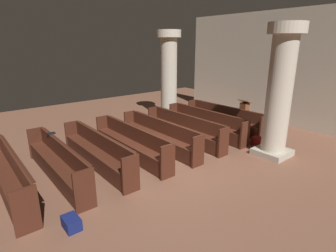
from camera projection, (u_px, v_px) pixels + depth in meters
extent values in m
plane|color=brown|center=(168.00, 161.00, 7.62)|extent=(19.20, 19.20, 0.00)
cube|color=beige|center=(285.00, 69.00, 10.65)|extent=(10.00, 0.16, 4.50)
cube|color=#4C2316|center=(223.00, 118.00, 10.39)|extent=(3.40, 0.38, 0.05)
cube|color=#4C2316|center=(227.00, 112.00, 10.43)|extent=(3.40, 0.04, 0.43)
cube|color=#411E13|center=(228.00, 106.00, 10.39)|extent=(3.27, 0.06, 0.02)
cube|color=#442014|center=(192.00, 110.00, 11.67)|extent=(0.06, 0.44, 0.89)
cube|color=#442014|center=(263.00, 129.00, 9.11)|extent=(0.06, 0.44, 0.89)
cube|color=#482115|center=(220.00, 125.00, 10.35)|extent=(3.40, 0.03, 0.39)
cube|color=#4C2316|center=(205.00, 123.00, 9.75)|extent=(3.40, 0.38, 0.05)
cube|color=#4C2316|center=(208.00, 116.00, 9.78)|extent=(3.40, 0.04, 0.43)
cube|color=#411E13|center=(209.00, 111.00, 9.75)|extent=(3.27, 0.06, 0.02)
cube|color=#442014|center=(174.00, 114.00, 11.03)|extent=(0.06, 0.44, 0.89)
cube|color=#442014|center=(245.00, 135.00, 8.47)|extent=(0.06, 0.44, 0.89)
cube|color=#482115|center=(201.00, 130.00, 9.71)|extent=(3.40, 0.03, 0.39)
cube|color=#4C2316|center=(183.00, 129.00, 9.11)|extent=(3.40, 0.38, 0.05)
cube|color=#4C2316|center=(187.00, 121.00, 9.14)|extent=(3.40, 0.04, 0.43)
cube|color=#411E13|center=(188.00, 115.00, 9.11)|extent=(3.27, 0.06, 0.02)
cube|color=#442014|center=(153.00, 118.00, 10.38)|extent=(0.06, 0.44, 0.89)
cube|color=#442014|center=(223.00, 142.00, 7.83)|extent=(0.06, 0.44, 0.89)
cube|color=#482115|center=(180.00, 136.00, 9.07)|extent=(3.40, 0.03, 0.39)
cube|color=#4C2316|center=(159.00, 135.00, 8.47)|extent=(3.40, 0.38, 0.05)
cube|color=#4C2316|center=(163.00, 127.00, 8.50)|extent=(3.40, 0.04, 0.43)
cube|color=#411E13|center=(164.00, 121.00, 8.47)|extent=(3.27, 0.06, 0.02)
cube|color=#442014|center=(130.00, 123.00, 9.74)|extent=(0.06, 0.44, 0.89)
cube|color=#442014|center=(198.00, 151.00, 7.18)|extent=(0.06, 0.44, 0.89)
cube|color=#482115|center=(155.00, 143.00, 8.42)|extent=(3.40, 0.03, 0.39)
cube|color=#4C2316|center=(130.00, 143.00, 7.82)|extent=(3.40, 0.38, 0.05)
cube|color=#4C2316|center=(135.00, 134.00, 7.85)|extent=(3.40, 0.05, 0.43)
cube|color=#411E13|center=(136.00, 127.00, 7.82)|extent=(3.27, 0.06, 0.02)
cube|color=#442014|center=(103.00, 129.00, 9.10)|extent=(0.06, 0.44, 0.89)
cube|color=#442014|center=(168.00, 162.00, 6.54)|extent=(0.06, 0.44, 0.89)
cube|color=#482115|center=(125.00, 151.00, 7.78)|extent=(3.40, 0.03, 0.39)
cube|color=#4C2316|center=(97.00, 152.00, 7.18)|extent=(3.40, 0.38, 0.05)
cube|color=#4C2316|center=(102.00, 142.00, 7.21)|extent=(3.40, 0.04, 0.43)
cube|color=#411E13|center=(103.00, 135.00, 7.18)|extent=(3.27, 0.06, 0.02)
cube|color=#442014|center=(73.00, 135.00, 8.45)|extent=(0.06, 0.44, 0.89)
cube|color=#442014|center=(131.00, 175.00, 5.90)|extent=(0.06, 0.44, 0.89)
cube|color=#482115|center=(91.00, 161.00, 7.14)|extent=(3.40, 0.03, 0.39)
cube|color=#4C2316|center=(56.00, 162.00, 6.54)|extent=(3.40, 0.38, 0.05)
cube|color=#4C2316|center=(62.00, 152.00, 6.57)|extent=(3.40, 0.04, 0.43)
cube|color=#411E13|center=(63.00, 143.00, 6.54)|extent=(3.27, 0.06, 0.02)
cube|color=#442014|center=(37.00, 143.00, 7.81)|extent=(0.06, 0.44, 0.89)
cube|color=#442014|center=(85.00, 191.00, 5.26)|extent=(0.06, 0.44, 0.89)
cube|color=#482115|center=(50.00, 172.00, 6.49)|extent=(3.40, 0.03, 0.39)
cube|color=#4C2316|center=(7.00, 175.00, 5.89)|extent=(3.40, 0.38, 0.05)
cube|color=#4C2316|center=(14.00, 163.00, 5.93)|extent=(3.40, 0.04, 0.43)
cube|color=#411E13|center=(15.00, 154.00, 5.89)|extent=(3.27, 0.06, 0.02)
cube|color=#442014|center=(26.00, 211.00, 4.61)|extent=(0.06, 0.44, 0.89)
cube|color=#482115|center=(0.00, 187.00, 5.85)|extent=(3.40, 0.03, 0.39)
cube|color=#B6AD9A|center=(272.00, 152.00, 8.05)|extent=(0.94, 0.94, 0.18)
cylinder|color=beige|center=(279.00, 95.00, 7.54)|extent=(0.69, 0.69, 3.28)
cylinder|color=beige|center=(287.00, 28.00, 7.01)|extent=(1.01, 1.01, 0.30)
cube|color=#B6AD9A|center=(169.00, 117.00, 11.98)|extent=(0.94, 0.94, 0.18)
cylinder|color=beige|center=(169.00, 78.00, 11.47)|extent=(0.69, 0.69, 3.28)
cylinder|color=beige|center=(169.00, 34.00, 10.94)|extent=(1.01, 1.01, 0.30)
cube|color=brown|center=(243.00, 125.00, 10.97)|extent=(0.45, 0.45, 0.06)
cube|color=brown|center=(244.00, 114.00, 10.84)|extent=(0.28, 0.28, 0.95)
cube|color=brown|center=(245.00, 101.00, 10.68)|extent=(0.48, 0.35, 0.15)
cube|color=black|center=(51.00, 133.00, 7.20)|extent=(0.15, 0.21, 0.03)
cube|color=maroon|center=(258.00, 141.00, 8.79)|extent=(0.40, 0.27, 0.27)
cube|color=navy|center=(71.00, 223.00, 4.83)|extent=(0.39, 0.26, 0.22)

